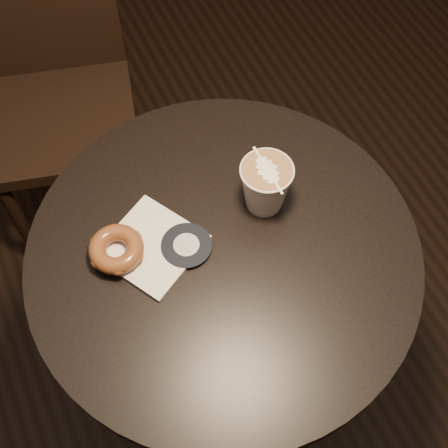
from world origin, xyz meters
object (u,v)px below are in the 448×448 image
object	(u,v)px
chair	(49,64)
pastry_bag	(152,246)
latte_cup	(265,187)
doughnut	(116,249)
cafe_table	(224,296)

from	to	relation	value
chair	pastry_bag	xyz separation A→B (m)	(0.02, -0.71, 0.20)
latte_cup	doughnut	bearing A→B (deg)	177.88
chair	pastry_bag	world-z (taller)	chair
chair	pastry_bag	distance (m)	0.74
latte_cup	chair	bearing A→B (deg)	108.78
doughnut	latte_cup	world-z (taller)	latte_cup
cafe_table	latte_cup	bearing A→B (deg)	28.37
doughnut	cafe_table	bearing A→B (deg)	-22.12
cafe_table	latte_cup	distance (m)	0.28
doughnut	latte_cup	distance (m)	0.28
cafe_table	latte_cup	xyz separation A→B (m)	(0.11, 0.06, 0.25)
latte_cup	cafe_table	bearing A→B (deg)	-151.63
chair	latte_cup	xyz separation A→B (m)	(0.24, -0.71, 0.25)
pastry_bag	doughnut	bearing A→B (deg)	140.08
chair	latte_cup	size ratio (longest dim) A/B	9.41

